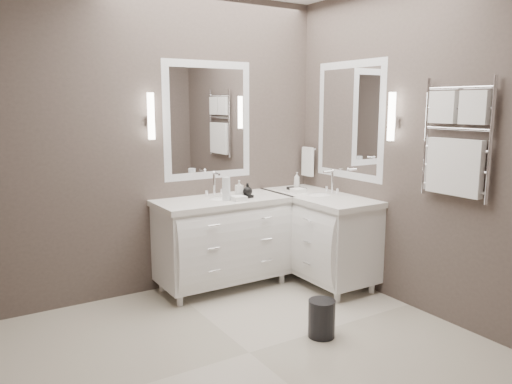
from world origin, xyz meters
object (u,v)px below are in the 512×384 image
vanity_right (318,232)px  towel_ladder (456,147)px  vanity_back (223,237)px  waste_bin (322,318)px

vanity_right → towel_ladder: size_ratio=1.38×
vanity_back → waste_bin: size_ratio=4.43×
vanity_right → towel_ladder: towel_ladder is taller
vanity_back → vanity_right: bearing=-20.4°
vanity_right → towel_ladder: (0.23, -1.30, 0.91)m
towel_ladder → waste_bin: towel_ladder is taller
waste_bin → vanity_back: bearing=95.9°
vanity_back → waste_bin: 1.35m
vanity_back → towel_ladder: 2.16m
vanity_back → waste_bin: (0.13, -1.29, -0.35)m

